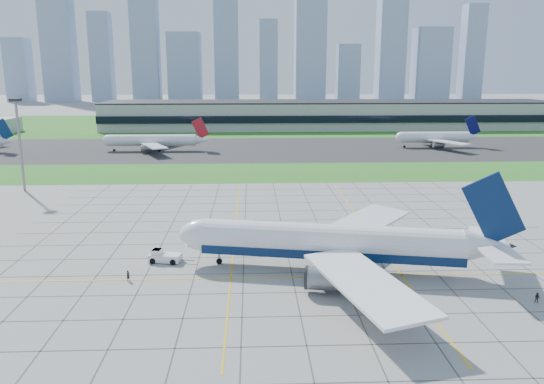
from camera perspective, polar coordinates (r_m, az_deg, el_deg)
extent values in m
plane|color=gray|center=(89.01, 2.11, -8.69)|extent=(1400.00, 1400.00, 0.00)
cube|color=#336B1E|center=(175.73, -0.14, 2.14)|extent=(700.00, 35.00, 0.04)
cube|color=#383838|center=(229.97, -0.67, 4.68)|extent=(700.00, 75.00, 0.04)
cube|color=#336B1E|center=(339.18, -1.22, 7.32)|extent=(700.00, 145.00, 0.04)
cube|color=#474744|center=(106.50, -25.23, -6.28)|extent=(0.18, 130.00, 0.02)
cube|color=#474744|center=(103.65, -21.13, -6.41)|extent=(0.18, 130.00, 0.02)
cube|color=#474744|center=(101.36, -16.82, -6.52)|extent=(0.18, 130.00, 0.02)
cube|color=#474744|center=(99.66, -12.33, -6.59)|extent=(0.18, 130.00, 0.02)
cube|color=#474744|center=(98.58, -7.72, -6.62)|extent=(0.18, 130.00, 0.02)
cube|color=#474744|center=(98.14, -3.03, -6.60)|extent=(0.18, 130.00, 0.02)
cube|color=#474744|center=(98.35, 1.66, -6.55)|extent=(0.18, 130.00, 0.02)
cube|color=#474744|center=(99.21, 6.31, -6.45)|extent=(0.18, 130.00, 0.02)
cube|color=#474744|center=(100.70, 10.84, -6.31)|extent=(0.18, 130.00, 0.02)
cube|color=#474744|center=(102.80, 15.21, -6.14)|extent=(0.18, 130.00, 0.02)
cube|color=#474744|center=(105.46, 19.38, -5.94)|extent=(0.18, 130.00, 0.02)
cube|color=#474744|center=(108.64, 23.33, -5.73)|extent=(0.18, 130.00, 0.02)
cube|color=#474744|center=(112.31, 27.03, -5.51)|extent=(0.18, 130.00, 0.02)
cube|color=#474744|center=(60.53, 4.59, -19.83)|extent=(110.00, 0.18, 0.02)
cube|color=#474744|center=(67.35, 3.75, -16.17)|extent=(110.00, 0.18, 0.02)
cube|color=#474744|center=(74.41, 3.09, -13.19)|extent=(110.00, 0.18, 0.02)
cube|color=#474744|center=(81.64, 2.55, -10.74)|extent=(110.00, 0.18, 0.02)
cube|color=#474744|center=(89.01, 2.11, -8.68)|extent=(110.00, 0.18, 0.02)
cube|color=#474744|center=(96.47, 1.75, -6.94)|extent=(110.00, 0.18, 0.02)
cube|color=#474744|center=(104.02, 1.44, -5.45)|extent=(110.00, 0.18, 0.02)
cube|color=#474744|center=(111.63, 1.17, -4.16)|extent=(110.00, 0.18, 0.02)
cube|color=#474744|center=(119.29, 0.93, -3.04)|extent=(110.00, 0.18, 0.02)
cube|color=#474744|center=(126.99, 0.73, -2.05)|extent=(110.00, 0.18, 0.02)
cube|color=#474744|center=(134.72, 0.55, -1.18)|extent=(110.00, 0.18, 0.02)
cube|color=#474744|center=(142.49, 0.39, -0.40)|extent=(110.00, 0.18, 0.02)
cube|color=#474744|center=(150.28, 0.24, 0.30)|extent=(110.00, 0.18, 0.02)
cube|color=#EDB40C|center=(87.15, 2.22, -9.16)|extent=(120.00, 0.25, 0.03)
cube|color=#EDB40C|center=(107.66, -4.04, -4.84)|extent=(0.25, 100.00, 0.03)
cube|color=#EDB40C|center=(110.39, 10.69, -4.58)|extent=(0.25, 100.00, 0.03)
cube|color=#B7B7B2|center=(317.00, 6.19, 8.21)|extent=(260.00, 42.00, 15.00)
cube|color=black|center=(295.87, 6.80, 7.78)|extent=(260.00, 1.00, 4.00)
cube|color=black|center=(316.47, 6.22, 9.64)|extent=(260.00, 42.00, 0.80)
cylinder|color=gray|center=(161.84, -25.45, 4.44)|extent=(0.70, 0.70, 25.00)
cube|color=black|center=(160.75, -25.89, 8.92)|extent=(2.50, 2.50, 0.80)
cube|color=#95A6C3|center=(652.88, -25.56, 11.74)|extent=(24.00, 21.60, 68.00)
cube|color=#95A6C3|center=(638.06, -22.03, 15.39)|extent=(31.00, 27.90, 142.00)
cube|color=#95A6C3|center=(623.96, -17.84, 13.61)|extent=(22.00, 19.80, 95.00)
cube|color=#95A6C3|center=(614.94, -13.55, 16.91)|extent=(28.00, 25.20, 160.00)
cube|color=#95A6C3|center=(606.77, -9.34, 13.08)|extent=(35.00, 31.50, 74.00)
cube|color=#95A6C3|center=(603.65, -4.92, 15.29)|extent=(26.00, 23.40, 118.00)
cube|color=#95A6C3|center=(603.00, -0.39, 13.92)|extent=(20.00, 18.00, 88.00)
cube|color=#95A6C3|center=(607.69, 4.14, 16.80)|extent=(33.00, 29.70, 150.00)
cube|color=#95A6C3|center=(612.44, 8.17, 12.56)|extent=(24.00, 21.60, 62.00)
cube|color=#95A6C3|center=(623.36, 12.68, 15.42)|extent=(29.00, 26.10, 128.00)
cube|color=#95A6C3|center=(635.74, 16.68, 12.98)|extent=(36.00, 32.40, 80.00)
cube|color=#95A6C3|center=(652.12, 20.70, 13.78)|extent=(22.00, 19.80, 105.00)
cylinder|color=white|center=(88.83, 6.30, -5.23)|extent=(43.17, 14.02, 5.60)
cube|color=#061D44|center=(89.39, 6.27, -6.31)|extent=(43.09, 13.65, 1.49)
ellipsoid|color=white|center=(92.25, -7.17, -4.56)|extent=(9.89, 7.27, 5.60)
cube|color=black|center=(92.70, -8.40, -4.21)|extent=(2.60, 3.33, 0.56)
cone|color=white|center=(91.11, 22.09, -5.47)|extent=(8.37, 6.70, 5.32)
cube|color=#061D44|center=(89.56, 22.72, -1.67)|extent=(10.06, 2.48, 11.91)
cube|color=white|center=(103.32, 9.83, -3.29)|extent=(22.56, 25.85, 0.91)
cube|color=white|center=(75.07, 10.01, -9.56)|extent=(14.69, 27.40, 0.91)
cylinder|color=slate|center=(99.00, 6.56, -5.02)|extent=(6.65, 4.68, 3.54)
cylinder|color=slate|center=(80.59, 5.88, -9.26)|extent=(6.65, 4.68, 3.54)
cylinder|color=gray|center=(92.92, -5.71, -7.00)|extent=(0.40, 0.40, 2.43)
cylinder|color=black|center=(93.16, -5.70, -7.41)|extent=(1.10, 0.66, 1.03)
cylinder|color=black|center=(93.09, 9.22, -7.47)|extent=(1.41, 1.34, 1.21)
cylinder|color=black|center=(87.50, 9.21, -8.82)|extent=(1.41, 1.34, 1.21)
cube|color=white|center=(95.40, -11.41, -6.91)|extent=(5.90, 3.61, 1.28)
cube|color=white|center=(95.60, -12.27, -6.33)|extent=(2.02, 2.31, 1.01)
cube|color=black|center=(95.55, -12.27, -6.22)|extent=(1.80, 2.09, 0.64)
cube|color=gray|center=(94.22, -9.14, -7.25)|extent=(2.73, 0.71, 0.17)
cylinder|color=black|center=(97.18, -12.18, -6.78)|extent=(1.08, 0.65, 1.01)
cylinder|color=black|center=(95.10, -12.70, -7.25)|extent=(1.08, 0.65, 1.01)
cylinder|color=black|center=(95.95, -10.12, -6.94)|extent=(1.08, 0.65, 1.01)
cylinder|color=black|center=(93.84, -10.60, -7.42)|extent=(1.08, 0.65, 1.01)
imported|color=black|center=(88.42, -15.21, -8.68)|extent=(0.71, 0.78, 1.80)
imported|color=black|center=(86.73, 26.64, -10.15)|extent=(0.97, 0.93, 1.58)
cube|color=navy|center=(244.96, -26.92, 6.04)|extent=(7.46, 0.40, 9.15)
cylinder|color=white|center=(228.76, -12.74, 5.46)|extent=(36.32, 4.80, 4.80)
cube|color=#B01422|center=(225.43, -7.72, 6.83)|extent=(7.46, 0.40, 9.15)
cube|color=white|center=(239.18, -11.67, 5.62)|extent=(13.89, 20.66, 0.40)
cube|color=white|center=(217.68, -12.59, 4.89)|extent=(13.89, 20.66, 0.40)
cylinder|color=black|center=(230.91, -11.86, 4.56)|extent=(1.00, 1.00, 1.00)
cylinder|color=black|center=(226.62, -12.04, 4.40)|extent=(1.00, 1.00, 1.00)
cylinder|color=white|center=(244.65, 17.10, 5.67)|extent=(29.84, 4.80, 4.80)
cube|color=#060741|center=(250.11, 20.78, 6.70)|extent=(7.46, 0.40, 9.15)
cube|color=white|center=(255.73, 16.72, 5.80)|extent=(13.89, 20.66, 0.40)
cube|color=white|center=(235.20, 18.44, 5.11)|extent=(13.89, 20.66, 0.40)
cylinder|color=black|center=(248.02, 17.41, 4.80)|extent=(1.00, 1.00, 1.00)
cylinder|color=black|center=(243.92, 17.76, 4.65)|extent=(1.00, 1.00, 1.00)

